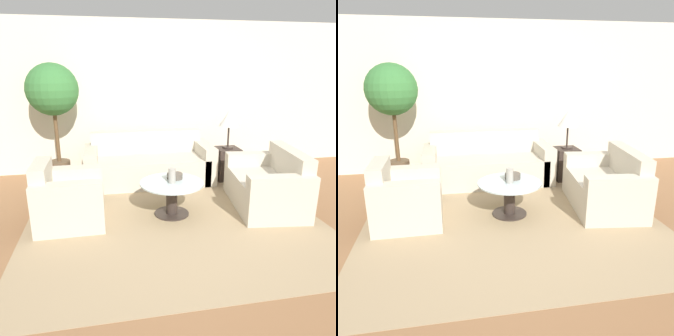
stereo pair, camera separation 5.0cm
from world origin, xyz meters
The scene contains 12 objects.
ground_plane centered at (0.00, 0.00, 0.00)m, with size 14.00×14.00×0.00m, color #8E603D.
wall_back centered at (0.00, 2.76, 1.30)m, with size 10.00×0.06×2.60m.
rug centered at (-0.10, 0.64, 0.00)m, with size 3.57×3.53×0.01m.
sofa_main centered at (-0.21, 1.98, 0.27)m, with size 2.03×0.85×0.80m.
armchair centered at (-1.40, 0.66, 0.28)m, with size 0.79×0.83×0.77m.
loveseat centered at (1.25, 0.66, 0.28)m, with size 0.97×1.38×0.79m.
coffee_table centered at (-0.10, 0.64, 0.28)m, with size 0.81×0.81×0.44m.
side_table centered at (1.09, 1.84, 0.27)m, with size 0.38×0.38×0.54m.
table_lamp centered at (1.09, 1.84, 1.01)m, with size 0.33×0.33×0.62m.
potted_plant centered at (-1.65, 2.20, 1.39)m, with size 0.79×0.79×1.89m.
vase centered at (-0.10, 0.63, 0.53)m, with size 0.09×0.09×0.19m.
bowl centered at (-0.04, 0.77, 0.47)m, with size 0.20×0.20×0.07m.
Camera 1 is at (-0.89, -3.15, 1.84)m, focal length 35.00 mm.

